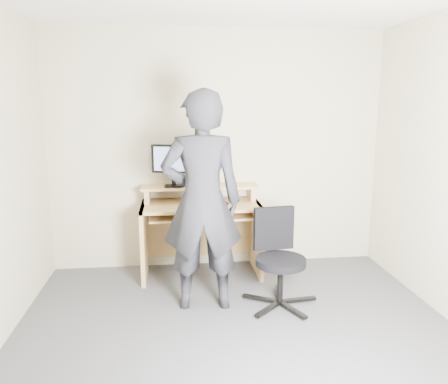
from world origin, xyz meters
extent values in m
plane|color=#49494D|center=(0.00, 0.00, 0.00)|extent=(3.50, 3.50, 0.00)
cube|color=beige|center=(0.00, 1.75, 1.25)|extent=(3.50, 0.02, 2.50)
cube|color=tan|center=(-0.78, 1.45, 0.38)|extent=(0.04, 0.60, 0.75)
cube|color=tan|center=(0.38, 1.45, 0.38)|extent=(0.04, 0.60, 0.75)
cube|color=tan|center=(-0.20, 1.45, 0.73)|extent=(1.20, 0.60, 0.03)
cube|color=tan|center=(-0.20, 1.37, 0.64)|extent=(1.02, 0.38, 0.02)
cube|color=tan|center=(-0.74, 1.60, 0.82)|extent=(0.05, 0.28, 0.15)
cube|color=tan|center=(0.34, 1.60, 0.82)|extent=(0.05, 0.28, 0.15)
cube|color=tan|center=(-0.20, 1.60, 0.90)|extent=(1.20, 0.30, 0.02)
cube|color=tan|center=(-0.20, 1.74, 0.42)|extent=(1.20, 0.03, 0.65)
cube|color=black|center=(-0.47, 1.57, 0.92)|extent=(0.20, 0.13, 0.01)
cube|color=black|center=(-0.47, 1.59, 0.99)|extent=(0.05, 0.04, 0.13)
cube|color=black|center=(-0.47, 1.57, 1.19)|extent=(0.44, 0.15, 0.29)
cube|color=#93AEFF|center=(-0.47, 1.55, 1.19)|extent=(0.39, 0.11, 0.24)
cube|color=black|center=(-0.26, 1.59, 1.01)|extent=(0.11, 0.15, 0.20)
cylinder|color=silver|center=(-0.03, 1.62, 1.00)|extent=(0.10, 0.10, 0.19)
cube|color=black|center=(0.12, 1.56, 0.92)|extent=(0.10, 0.14, 0.01)
cube|color=black|center=(-0.52, 1.50, 0.93)|extent=(0.06, 0.05, 0.03)
torus|color=silver|center=(-0.37, 1.69, 0.92)|extent=(0.16, 0.16, 0.06)
cube|color=black|center=(-0.17, 1.36, 0.67)|extent=(0.49, 0.30, 0.03)
ellipsoid|color=black|center=(0.03, 1.35, 0.77)|extent=(0.10, 0.07, 0.04)
cube|color=black|center=(0.61, 0.67, 0.03)|extent=(0.33, 0.08, 0.03)
cube|color=black|center=(0.47, 0.82, 0.03)|extent=(0.11, 0.33, 0.03)
cube|color=black|center=(0.28, 0.73, 0.03)|extent=(0.31, 0.20, 0.03)
cube|color=black|center=(0.31, 0.53, 0.03)|extent=(0.27, 0.26, 0.03)
cube|color=black|center=(0.51, 0.49, 0.03)|extent=(0.18, 0.32, 0.03)
cylinder|color=black|center=(0.43, 0.65, 0.22)|extent=(0.05, 0.05, 0.35)
cylinder|color=black|center=(0.43, 0.65, 0.41)|extent=(0.44, 0.44, 0.06)
cube|color=black|center=(0.41, 0.84, 0.65)|extent=(0.37, 0.10, 0.39)
imported|color=black|center=(-0.24, 0.74, 0.93)|extent=(0.70, 0.47, 1.87)
camera|label=1|loc=(-0.46, -2.83, 1.77)|focal=35.00mm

